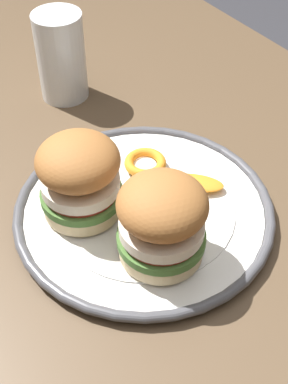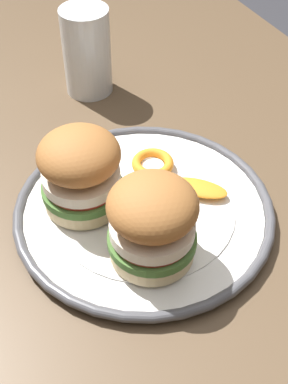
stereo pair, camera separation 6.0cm
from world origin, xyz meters
TOP-DOWN VIEW (x-y plane):
  - dining_table at (0.00, 0.00)m, footprint 1.46×0.95m
  - dinner_plate at (-0.05, 0.05)m, footprint 0.31×0.31m
  - sandwich_half_left at (0.02, 0.03)m, footprint 0.12×0.12m
  - sandwich_half_right at (-0.08, -0.01)m, footprint 0.13×0.13m
  - orange_peel_curled at (-0.10, 0.09)m, footprint 0.07×0.07m
  - orange_peel_strip_long at (-0.04, 0.12)m, footprint 0.07×0.07m
  - drinking_glass at (-0.33, 0.09)m, footprint 0.07×0.07m

SIDE VIEW (x-z plane):
  - dining_table at x=0.00m, z-range 0.27..0.97m
  - dinner_plate at x=-0.05m, z-range 0.70..0.72m
  - orange_peel_strip_long at x=-0.04m, z-range 0.72..0.73m
  - orange_peel_curled at x=-0.10m, z-range 0.72..0.73m
  - drinking_glass at x=-0.33m, z-range 0.70..0.83m
  - sandwich_half_left at x=0.02m, z-range 0.72..0.82m
  - sandwich_half_right at x=-0.08m, z-range 0.72..0.82m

